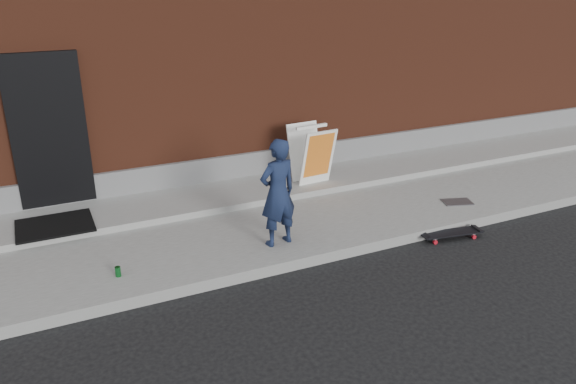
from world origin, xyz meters
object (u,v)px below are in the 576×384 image
skateboard (451,233)px  soda_can (118,272)px  child (278,193)px  pizza_sign (312,154)px

skateboard → soda_can: size_ratio=7.31×
child → pizza_sign: 2.18m
skateboard → child: bearing=165.0°
soda_can → skateboard: bearing=-8.4°
skateboard → soda_can: bearing=171.6°
skateboard → soda_can: soda_can is taller
child → soda_can: child is taller
pizza_sign → soda_can: 3.89m
child → pizza_sign: (1.38, 1.69, -0.14)m
pizza_sign → soda_can: (-3.48, -1.67, -0.52)m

